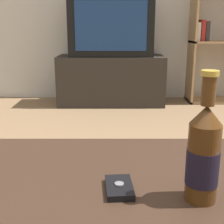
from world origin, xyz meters
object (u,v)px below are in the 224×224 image
at_px(television, 111,26).
at_px(beer_bottle, 203,155).
at_px(tv_stand, 111,80).
at_px(bookshelf, 215,40).
at_px(cell_phone, 119,187).

height_order(television, beer_bottle, television).
distance_m(tv_stand, bookshelf, 1.15).
bearing_deg(bookshelf, tv_stand, -175.28).
height_order(bookshelf, cell_phone, bookshelf).
xyz_separation_m(beer_bottle, cell_phone, (-0.16, 0.03, -0.09)).
xyz_separation_m(tv_stand, cell_phone, (0.03, -2.62, 0.21)).
relative_size(bookshelf, beer_bottle, 4.83).
relative_size(beer_bottle, cell_phone, 2.67).
bearing_deg(beer_bottle, cell_phone, 168.09).
relative_size(tv_stand, cell_phone, 11.00).
bearing_deg(cell_phone, beer_bottle, -16.15).
bearing_deg(cell_phone, television, 86.33).
distance_m(tv_stand, cell_phone, 2.62).
distance_m(television, bookshelf, 1.09).
bearing_deg(bookshelf, beer_bottle, -107.99).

